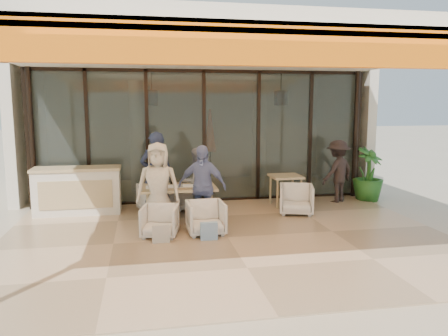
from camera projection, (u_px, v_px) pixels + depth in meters
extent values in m
plane|color=#C6B293|center=(228.00, 239.00, 7.84)|extent=(70.00, 70.00, 0.00)
cube|color=tan|center=(228.00, 238.00, 7.84)|extent=(8.00, 6.00, 0.01)
cube|color=silver|center=(228.00, 50.00, 7.36)|extent=(8.00, 6.00, 0.20)
cube|color=orange|center=(282.00, 44.00, 4.54)|extent=(8.00, 0.12, 0.45)
cube|color=orange|center=(264.00, 41.00, 5.19)|extent=(8.00, 1.50, 0.06)
cylinder|color=black|center=(32.00, 140.00, 9.70)|extent=(0.12, 0.12, 3.20)
cylinder|color=black|center=(355.00, 135.00, 11.11)|extent=(0.12, 0.12, 3.20)
cube|color=#9EADA3|center=(204.00, 137.00, 10.52)|extent=(8.00, 0.03, 3.20)
cube|color=black|center=(204.00, 200.00, 10.75)|extent=(8.00, 0.10, 0.08)
cube|color=black|center=(204.00, 71.00, 10.29)|extent=(8.00, 0.10, 0.08)
cube|color=black|center=(28.00, 140.00, 9.80)|extent=(0.08, 0.10, 3.20)
cube|color=black|center=(88.00, 139.00, 10.03)|extent=(0.08, 0.10, 3.20)
cube|color=black|center=(147.00, 138.00, 10.28)|extent=(0.08, 0.10, 3.20)
cube|color=black|center=(204.00, 137.00, 10.52)|extent=(0.08, 0.10, 3.20)
cube|color=black|center=(258.00, 136.00, 10.77)|extent=(0.08, 0.10, 3.20)
cube|color=black|center=(310.00, 136.00, 11.01)|extent=(0.08, 0.10, 3.20)
cube|color=black|center=(358.00, 135.00, 11.25)|extent=(0.08, 0.10, 3.20)
cube|color=silver|center=(189.00, 126.00, 13.91)|extent=(9.00, 0.25, 3.40)
cube|color=silver|center=(28.00, 131.00, 11.41)|extent=(0.25, 3.50, 3.40)
cube|color=silver|center=(342.00, 127.00, 13.01)|extent=(0.25, 3.50, 3.40)
cube|color=silver|center=(195.00, 67.00, 11.96)|extent=(9.00, 3.50, 0.25)
cube|color=tan|center=(196.00, 188.00, 12.46)|extent=(8.00, 3.50, 0.02)
cylinder|color=silver|center=(137.00, 137.00, 11.80)|extent=(0.40, 0.40, 3.00)
cylinder|color=silver|center=(259.00, 135.00, 12.42)|extent=(0.40, 0.40, 3.00)
cylinder|color=black|center=(151.00, 80.00, 11.27)|extent=(0.03, 0.03, 0.70)
cube|color=black|center=(152.00, 98.00, 11.33)|extent=(0.30, 0.30, 0.40)
sphere|color=#FFBF72|center=(152.00, 98.00, 11.33)|extent=(0.18, 0.18, 0.18)
cylinder|color=black|center=(281.00, 81.00, 11.90)|extent=(0.03, 0.03, 0.70)
cube|color=black|center=(281.00, 98.00, 11.97)|extent=(0.30, 0.30, 0.40)
sphere|color=#FFBF72|center=(281.00, 98.00, 11.97)|extent=(0.18, 0.18, 0.18)
cylinder|color=black|center=(210.00, 191.00, 11.78)|extent=(0.40, 0.40, 0.05)
cylinder|color=black|center=(210.00, 155.00, 11.63)|extent=(0.04, 0.04, 2.10)
cone|color=#E64C14|center=(210.00, 130.00, 11.53)|extent=(0.32, 0.32, 1.10)
cube|color=silver|center=(78.00, 192.00, 9.48)|extent=(1.80, 0.60, 1.00)
cube|color=tan|center=(77.00, 169.00, 9.41)|extent=(1.85, 0.65, 0.06)
cube|color=tan|center=(76.00, 195.00, 9.18)|extent=(1.50, 0.02, 0.60)
cube|color=tan|center=(178.00, 187.00, 8.83)|extent=(1.50, 0.90, 0.05)
cube|color=white|center=(178.00, 186.00, 8.83)|extent=(1.30, 0.35, 0.01)
cylinder|color=tan|center=(148.00, 210.00, 8.46)|extent=(0.06, 0.06, 0.70)
cylinder|color=tan|center=(211.00, 208.00, 8.69)|extent=(0.06, 0.06, 0.70)
cylinder|color=tan|center=(148.00, 203.00, 9.09)|extent=(0.06, 0.06, 0.70)
cylinder|color=tan|center=(206.00, 201.00, 9.31)|extent=(0.06, 0.06, 0.70)
cylinder|color=white|center=(156.00, 185.00, 8.59)|extent=(0.06, 0.06, 0.11)
cylinder|color=white|center=(165.00, 182.00, 8.97)|extent=(0.06, 0.06, 0.11)
cylinder|color=white|center=(181.00, 184.00, 8.73)|extent=(0.06, 0.06, 0.11)
cylinder|color=white|center=(192.00, 181.00, 9.05)|extent=(0.06, 0.06, 0.11)
cylinder|color=white|center=(204.00, 184.00, 8.72)|extent=(0.06, 0.06, 0.11)
cylinder|color=#9B3916|center=(151.00, 182.00, 8.86)|extent=(0.07, 0.07, 0.16)
cylinder|color=black|center=(172.00, 180.00, 9.07)|extent=(0.09, 0.09, 0.17)
cylinder|color=black|center=(172.00, 175.00, 9.06)|extent=(0.10, 0.10, 0.01)
cylinder|color=white|center=(156.00, 189.00, 8.45)|extent=(0.22, 0.22, 0.01)
cylinder|color=white|center=(202.00, 188.00, 8.62)|extent=(0.22, 0.22, 0.01)
cylinder|color=white|center=(155.00, 184.00, 9.06)|extent=(0.22, 0.22, 0.01)
cylinder|color=white|center=(198.00, 182.00, 9.22)|extent=(0.22, 0.22, 0.01)
imported|color=silver|center=(156.00, 196.00, 9.73)|extent=(0.88, 0.86, 0.71)
imported|color=silver|center=(194.00, 195.00, 9.89)|extent=(0.86, 0.83, 0.71)
imported|color=silver|center=(160.00, 220.00, 7.89)|extent=(0.74, 0.71, 0.65)
imported|color=silver|center=(206.00, 216.00, 8.04)|extent=(0.70, 0.66, 0.69)
imported|color=#1B243D|center=(156.00, 175.00, 9.16)|extent=(0.68, 0.46, 1.83)
imported|color=slate|center=(196.00, 182.00, 9.34)|extent=(0.87, 0.77, 1.48)
imported|color=beige|center=(158.00, 186.00, 8.30)|extent=(0.90, 0.66, 1.68)
imported|color=#6778AC|center=(202.00, 187.00, 8.46)|extent=(1.03, 0.72, 1.62)
cube|color=silver|center=(161.00, 234.00, 7.52)|extent=(0.30, 0.10, 0.34)
cube|color=#99BFD8|center=(209.00, 232.00, 7.68)|extent=(0.30, 0.10, 0.34)
cube|color=tan|center=(286.00, 176.00, 10.18)|extent=(0.70, 0.70, 0.05)
cylinder|color=tan|center=(277.00, 195.00, 9.91)|extent=(0.05, 0.05, 0.70)
cylinder|color=tan|center=(301.00, 194.00, 10.01)|extent=(0.05, 0.05, 0.70)
cylinder|color=tan|center=(270.00, 190.00, 10.46)|extent=(0.05, 0.05, 0.70)
cylinder|color=tan|center=(293.00, 189.00, 10.56)|extent=(0.05, 0.05, 0.70)
imported|color=silver|center=(296.00, 198.00, 9.50)|extent=(0.88, 0.85, 0.73)
imported|color=black|center=(338.00, 171.00, 10.59)|extent=(1.14, 0.97, 1.54)
imported|color=#1E5919|center=(368.00, 174.00, 10.82)|extent=(1.02, 1.02, 1.33)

